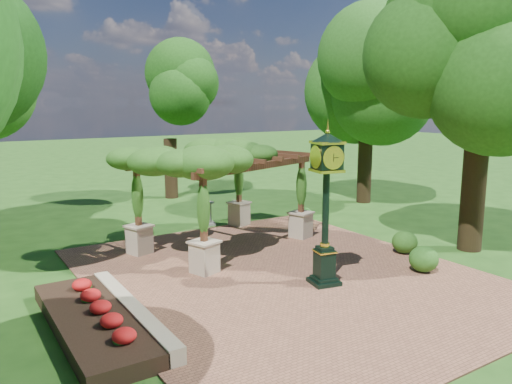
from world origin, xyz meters
TOP-DOWN VIEW (x-y plane):
  - ground at (0.00, 0.00)m, footprint 120.00×120.00m
  - brick_plaza at (0.00, 1.00)m, footprint 10.00×12.00m
  - border_wall at (-4.60, 0.50)m, footprint 0.35×5.00m
  - flower_bed at (-5.50, 0.50)m, footprint 1.50×5.00m
  - pedestal_clock at (0.49, -0.13)m, footprint 0.96×0.96m
  - pergola at (0.07, 4.59)m, footprint 6.53×5.15m
  - sundial at (0.98, 7.56)m, footprint 0.63×0.63m
  - shrub_front at (3.53, -0.93)m, footprint 1.04×1.04m
  - shrub_mid at (4.50, 0.60)m, footprint 1.05×1.05m
  - shrub_back at (4.42, 5.72)m, footprint 0.75×0.75m
  - tree_north at (2.07, 13.80)m, footprint 3.50×3.50m
  - tree_east_far at (9.57, 7.56)m, footprint 4.74×4.74m
  - tree_east_near at (6.74, -0.22)m, footprint 4.58×4.58m

SIDE VIEW (x-z plane):
  - ground at x=0.00m, z-range 0.00..0.00m
  - brick_plaza at x=0.00m, z-range 0.00..0.04m
  - flower_bed at x=-5.50m, z-range 0.00..0.36m
  - border_wall at x=-4.60m, z-range 0.00..0.40m
  - shrub_back at x=4.42m, z-range 0.04..0.63m
  - shrub_mid at x=4.50m, z-range 0.04..0.77m
  - sundial at x=0.98m, z-range -0.06..0.88m
  - shrub_front at x=3.53m, z-range 0.04..0.79m
  - pedestal_clock at x=0.49m, z-range 0.41..4.55m
  - pergola at x=0.07m, z-range 1.15..4.74m
  - tree_north at x=2.07m, z-range 1.43..9.28m
  - tree_east_far at x=9.57m, z-range 1.58..9.99m
  - tree_east_near at x=6.74m, z-range 1.79..11.45m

